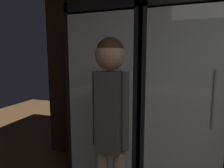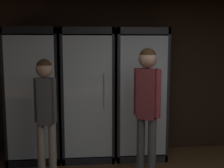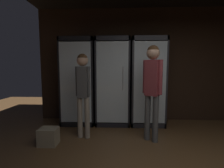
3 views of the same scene
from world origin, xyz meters
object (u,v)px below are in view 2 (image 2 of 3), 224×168
Objects in this scene: cooler_left at (88,95)px; cooler_far_left at (35,96)px; shopper_far at (147,98)px; shopper_near at (45,106)px; cooler_center at (139,95)px.

cooler_far_left is at bearing 179.82° from cooler_left.
shopper_near is at bearing 176.32° from shopper_far.
cooler_far_left reaches higher than shopper_near.
cooler_center is 0.94m from shopper_far.
cooler_left reaches higher than shopper_near.
cooler_far_left is 1.80m from shopper_far.
cooler_far_left is at bearing 148.89° from shopper_far.
cooler_center reaches higher than shopper_near.
cooler_far_left reaches higher than shopper_far.
cooler_far_left is 1.27× the size of shopper_near.
cooler_far_left is 1.00× the size of cooler_center.
cooler_far_left is 1.62m from cooler_center.
cooler_far_left is at bearing -180.00° from cooler_center.
cooler_center is 1.58m from shopper_near.
shopper_near is at bearing -147.63° from cooler_center.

